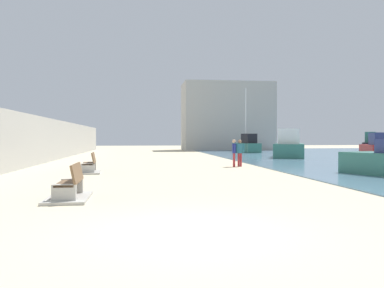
{
  "coord_description": "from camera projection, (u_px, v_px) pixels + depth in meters",
  "views": [
    {
      "loc": [
        -0.82,
        -7.01,
        1.68
      ],
      "look_at": [
        1.76,
        12.97,
        1.37
      ],
      "focal_mm": 37.1,
      "sensor_mm": 36.0,
      "label": 1
    }
  ],
  "objects": [
    {
      "name": "ground_plane",
      "position": [
        154.0,
        164.0,
        24.93
      ],
      "size": [
        120.0,
        120.0,
        0.0
      ],
      "primitive_type": "plane",
      "color": "beige"
    },
    {
      "name": "seawall",
      "position": [
        30.0,
        140.0,
        23.95
      ],
      "size": [
        0.8,
        64.0,
        3.04
      ],
      "primitive_type": "cube",
      "color": "#ADAAA3",
      "rests_on": "ground"
    },
    {
      "name": "bench_near",
      "position": [
        70.0,
        191.0,
        10.82
      ],
      "size": [
        1.14,
        2.12,
        0.98
      ],
      "color": "#ADAAA3",
      "rests_on": "ground"
    },
    {
      "name": "bench_far",
      "position": [
        89.0,
        168.0,
        18.97
      ],
      "size": [
        1.23,
        2.16,
        0.98
      ],
      "color": "#ADAAA3",
      "rests_on": "ground"
    },
    {
      "name": "person_walking",
      "position": [
        240.0,
        151.0,
        23.09
      ],
      "size": [
        0.52,
        0.25,
        1.57
      ],
      "color": "#B22D33",
      "rests_on": "ground"
    },
    {
      "name": "person_standing",
      "position": [
        234.0,
        151.0,
        22.93
      ],
      "size": [
        0.21,
        0.53,
        1.59
      ],
      "color": "#B22D33",
      "rests_on": "ground"
    },
    {
      "name": "boat_nearest",
      "position": [
        379.0,
        147.0,
        37.65
      ],
      "size": [
        3.57,
        5.36,
        2.13
      ],
      "color": "red",
      "rests_on": "water_bay"
    },
    {
      "name": "boat_far_left",
      "position": [
        247.0,
        145.0,
        44.18
      ],
      "size": [
        2.25,
        4.57,
        7.23
      ],
      "color": "#337060",
      "rests_on": "water_bay"
    },
    {
      "name": "boat_mid_bay",
      "position": [
        289.0,
        147.0,
        32.9
      ],
      "size": [
        3.97,
        5.32,
        2.38
      ],
      "color": "#337060",
      "rests_on": "water_bay"
    },
    {
      "name": "boat_far_right",
      "position": [
        371.0,
        144.0,
        47.6
      ],
      "size": [
        5.56,
        7.25,
        2.32
      ],
      "color": "black",
      "rests_on": "water_bay"
    },
    {
      "name": "harbor_building",
      "position": [
        227.0,
        117.0,
        54.02
      ],
      "size": [
        12.0,
        6.0,
        9.08
      ],
      "primitive_type": "cube",
      "color": "#ADAAA3",
      "rests_on": "ground"
    }
  ]
}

